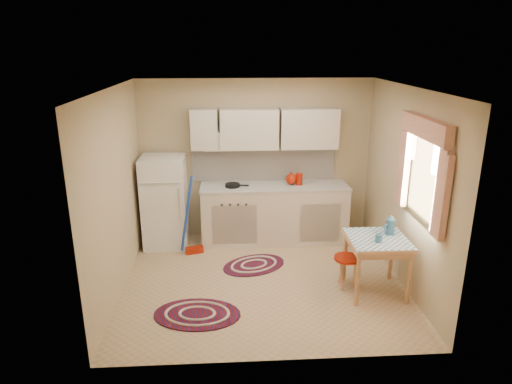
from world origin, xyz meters
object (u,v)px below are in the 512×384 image
base_cabinets (274,214)px  stool (346,272)px  fridge (165,202)px  table (376,265)px

base_cabinets → stool: bearing=-63.0°
fridge → base_cabinets: (1.68, 0.05, -0.26)m
table → stool: bearing=158.6°
table → stool: (-0.33, 0.13, -0.15)m
table → base_cabinets: bearing=123.9°
table → fridge: bearing=150.1°
stool → table: bearing=-21.4°
stool → base_cabinets: bearing=117.0°
fridge → table: (2.78, -1.60, -0.34)m
table → stool: 0.39m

